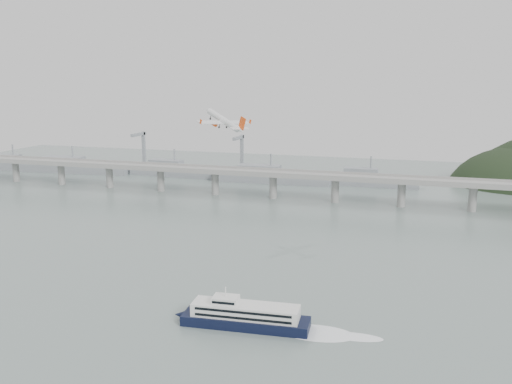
% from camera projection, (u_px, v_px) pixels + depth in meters
% --- Properties ---
extents(ground, '(900.00, 900.00, 0.00)m').
position_uv_depth(ground, '(220.00, 295.00, 241.52)').
color(ground, slate).
rests_on(ground, ground).
extents(bridge, '(800.00, 22.00, 23.90)m').
position_uv_depth(bridge, '(309.00, 179.00, 425.40)').
color(bridge, gray).
rests_on(bridge, ground).
extents(distant_fleet, '(453.00, 60.90, 40.00)m').
position_uv_depth(distant_fleet, '(168.00, 170.00, 532.90)').
color(distant_fleet, gray).
rests_on(distant_fleet, ground).
extents(ferry, '(82.24, 18.24, 15.50)m').
position_uv_depth(ferry, '(246.00, 316.00, 210.31)').
color(ferry, black).
rests_on(ferry, ground).
extents(airliner, '(35.93, 34.67, 15.64)m').
position_uv_depth(airliner, '(224.00, 121.00, 330.01)').
color(airliner, silver).
rests_on(airliner, ground).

